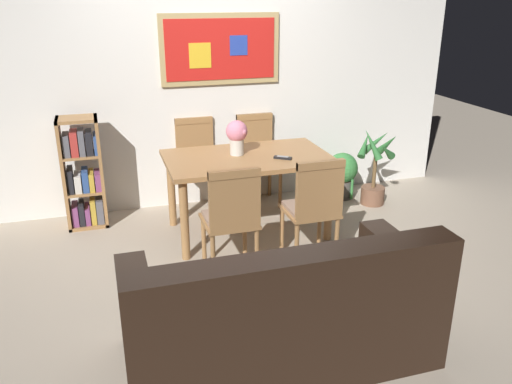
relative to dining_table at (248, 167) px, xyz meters
name	(u,v)px	position (x,y,z in m)	size (l,w,h in m)	color
ground_plane	(249,257)	(-0.13, -0.49, -0.63)	(12.00, 12.00, 0.00)	tan
wall_back_with_painting	(209,76)	(-0.13, 0.91, 0.67)	(5.20, 0.14, 2.60)	silver
dining_table	(248,167)	(0.00, 0.00, 0.00)	(1.44, 0.87, 0.73)	#9E7042
dining_chair_far_left	(197,156)	(-0.31, 0.75, -0.10)	(0.40, 0.41, 0.91)	#9E7042
dining_chair_near_right	(314,203)	(0.32, -0.75, -0.10)	(0.40, 0.41, 0.91)	#9E7042
dining_chair_far_right	(257,151)	(0.32, 0.73, -0.10)	(0.40, 0.41, 0.91)	#9E7042
dining_chair_near_left	(232,213)	(-0.34, -0.76, -0.10)	(0.40, 0.41, 0.91)	#9E7042
leather_couch	(282,316)	(-0.32, -1.80, -0.32)	(1.80, 0.84, 0.84)	black
bookshelf	(84,176)	(-1.40, 0.59, -0.14)	(0.36, 0.28, 1.04)	#9E7042
potted_ivy	(342,174)	(1.21, 0.55, -0.37)	(0.33, 0.33, 0.49)	#4C4742
potted_palm	(375,173)	(1.45, 0.29, -0.30)	(0.41, 0.42, 0.82)	brown
flower_vase	(237,135)	(-0.07, 0.08, 0.28)	(0.20, 0.19, 0.31)	beige
tv_remote	(283,158)	(0.27, -0.17, 0.11)	(0.15, 0.13, 0.02)	black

